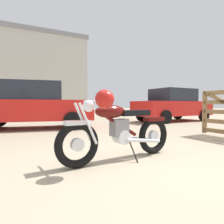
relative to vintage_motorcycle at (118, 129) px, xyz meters
The scene contains 6 objects.
ground_plane 0.61m from the vintage_motorcycle, 56.87° to the right, with size 80.00×80.00×0.00m, color gray.
vintage_motorcycle is the anchor object (origin of this frame).
blue_hatchback_right 7.86m from the vintage_motorcycle, 43.13° to the left, with size 4.35×2.23×1.67m.
silver_sedan_mid 5.10m from the vintage_motorcycle, 101.65° to the left, with size 4.41×2.41×1.67m.
white_estate_far 11.33m from the vintage_motorcycle, 92.84° to the left, with size 4.13×2.34×1.78m.
industrial_building 27.25m from the vintage_motorcycle, 95.10° to the left, with size 17.38×12.08×9.66m.
Camera 1 is at (-1.51, -2.41, 0.86)m, focal length 31.69 mm.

